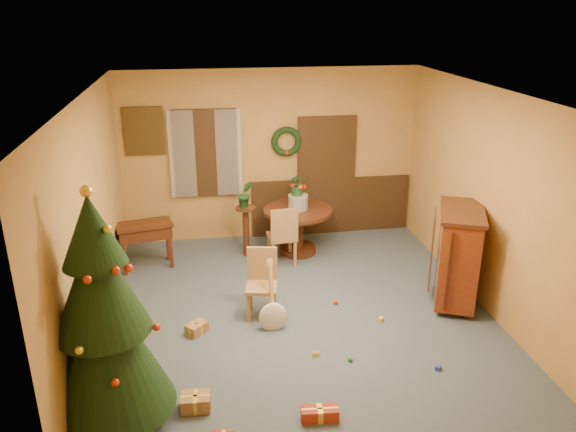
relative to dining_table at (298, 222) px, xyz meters
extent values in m
plane|color=#36434F|center=(-0.32, -1.92, -0.54)|extent=(5.50, 5.50, 0.00)
plane|color=silver|center=(-0.32, -1.92, 2.36)|extent=(5.50, 5.50, 0.00)
plane|color=olive|center=(-0.32, 0.83, 0.91)|extent=(5.00, 0.00, 5.00)
plane|color=olive|center=(-0.32, -4.67, 0.91)|extent=(5.00, 0.00, 5.00)
plane|color=olive|center=(-2.82, -1.92, 0.91)|extent=(0.00, 5.50, 5.50)
plane|color=olive|center=(2.18, -1.92, 0.91)|extent=(0.00, 5.50, 5.50)
cube|color=black|center=(0.73, 0.79, -0.04)|extent=(2.80, 0.06, 1.00)
cube|color=black|center=(0.63, 0.78, 0.51)|extent=(1.00, 0.08, 2.10)
cube|color=white|center=(0.63, 0.81, 0.46)|extent=(0.80, 0.03, 1.90)
cube|color=black|center=(-1.42, 0.78, 1.01)|extent=(1.05, 0.08, 1.45)
cube|color=white|center=(-1.42, 0.81, 1.01)|extent=(0.88, 0.03, 1.25)
cube|color=white|center=(-1.80, 0.73, 1.01)|extent=(0.42, 0.02, 1.45)
cube|color=white|center=(-1.04, 0.73, 1.01)|extent=(0.42, 0.02, 1.45)
torus|color=black|center=(-0.07, 0.75, 1.16)|extent=(0.51, 0.11, 0.51)
cube|color=#4C3819|center=(-2.37, 0.79, 1.41)|extent=(0.62, 0.05, 0.78)
cube|color=gray|center=(-2.37, 0.82, 1.41)|extent=(0.48, 0.02, 0.62)
cylinder|color=black|center=(0.00, 0.00, 0.20)|extent=(1.12, 1.12, 0.06)
cylinder|color=black|center=(0.00, 0.00, 0.14)|extent=(1.00, 1.00, 0.04)
cylinder|color=black|center=(0.00, 0.00, -0.16)|extent=(0.18, 0.18, 0.62)
cylinder|color=black|center=(0.00, 0.00, -0.49)|extent=(0.60, 0.60, 0.10)
cylinder|color=slate|center=(0.00, 0.00, 0.35)|extent=(0.32, 0.32, 0.24)
imported|color=#1E4C23|center=(0.00, 0.00, 0.66)|extent=(0.34, 0.30, 0.38)
cube|color=olive|center=(-0.82, -1.91, -0.11)|extent=(0.46, 0.46, 0.05)
cube|color=olive|center=(-0.78, -1.73, 0.14)|extent=(0.40, 0.11, 0.47)
cube|color=olive|center=(-0.63, -1.78, -0.33)|extent=(0.05, 0.05, 0.40)
cube|color=olive|center=(-0.95, -1.72, -0.33)|extent=(0.05, 0.05, 0.40)
cube|color=olive|center=(-0.69, -2.09, -0.33)|extent=(0.05, 0.05, 0.40)
cube|color=olive|center=(-1.01, -2.03, -0.33)|extent=(0.05, 0.05, 0.40)
cube|color=olive|center=(-0.32, -0.36, -0.08)|extent=(0.45, 0.45, 0.05)
cube|color=olive|center=(-0.31, -0.55, 0.19)|extent=(0.42, 0.07, 0.50)
cube|color=olive|center=(-0.48, -0.54, -0.32)|extent=(0.05, 0.05, 0.43)
cube|color=olive|center=(-0.14, -0.52, -0.32)|extent=(0.05, 0.05, 0.43)
cube|color=olive|center=(-0.50, -0.20, -0.32)|extent=(0.05, 0.05, 0.43)
cube|color=olive|center=(-0.16, -0.17, -0.32)|extent=(0.05, 0.05, 0.43)
cylinder|color=black|center=(-0.85, 0.02, -0.13)|extent=(0.10, 0.10, 0.81)
cylinder|color=black|center=(-0.85, 0.02, 0.29)|extent=(0.33, 0.33, 0.03)
imported|color=#19471E|center=(-0.85, 0.02, 0.52)|extent=(0.28, 0.25, 0.44)
cylinder|color=#382111|center=(-2.47, -3.68, -0.41)|extent=(0.15, 0.15, 0.26)
cone|color=black|center=(-2.47, -3.68, 0.39)|extent=(1.19, 1.19, 1.41)
cone|color=black|center=(-2.47, -3.68, 1.04)|extent=(0.87, 0.87, 1.03)
cone|color=black|center=(-2.47, -3.68, 1.53)|extent=(0.56, 0.56, 0.65)
sphere|color=yellow|center=(-2.47, -3.68, 1.87)|extent=(0.11, 0.11, 0.11)
cube|color=black|center=(-2.41, -0.17, 0.18)|extent=(0.90, 0.57, 0.05)
cube|color=black|center=(-2.41, -0.17, 0.05)|extent=(0.84, 0.53, 0.18)
cube|color=black|center=(-2.76, -0.17, -0.19)|extent=(0.11, 0.30, 0.68)
cube|color=black|center=(-2.06, -0.17, -0.19)|extent=(0.11, 0.30, 0.68)
cube|color=#5A100A|center=(1.83, -1.96, 0.16)|extent=(0.85, 1.11, 1.24)
cube|color=black|center=(1.83, -1.96, 0.79)|extent=(0.93, 1.19, 0.05)
cylinder|color=black|center=(1.83, -2.37, -0.49)|extent=(0.07, 0.07, 0.09)
cylinder|color=black|center=(1.83, -1.54, -0.49)|extent=(0.07, 0.07, 0.09)
cube|color=brown|center=(-1.70, -3.60, -0.46)|extent=(0.31, 0.23, 0.16)
cube|color=gold|center=(-1.70, -3.60, -0.46)|extent=(0.30, 0.05, 0.16)
cube|color=gold|center=(-1.70, -3.60, -0.46)|extent=(0.05, 0.22, 0.16)
cube|color=brown|center=(-1.68, -2.19, -0.47)|extent=(0.30, 0.30, 0.14)
cube|color=gold|center=(-1.68, -2.19, -0.47)|extent=(0.20, 0.20, 0.14)
cube|color=gold|center=(-1.68, -2.19, -0.47)|extent=(0.15, 0.15, 0.14)
cube|color=maroon|center=(-0.48, -3.95, -0.47)|extent=(0.38, 0.18, 0.13)
cube|color=gold|center=(-0.48, -3.95, -0.47)|extent=(0.38, 0.05, 0.13)
cube|color=gold|center=(-0.48, -3.95, -0.47)|extent=(0.06, 0.16, 0.13)
cube|color=#2742AD|center=(1.01, -3.38, -0.51)|extent=(0.09, 0.09, 0.05)
sphere|color=#23833E|center=(0.07, -3.07, -0.51)|extent=(0.06, 0.06, 0.06)
cube|color=gold|center=(0.69, -2.28, -0.51)|extent=(0.08, 0.09, 0.05)
sphere|color=red|center=(0.22, -1.77, -0.51)|extent=(0.06, 0.06, 0.06)
cube|color=yellow|center=(-0.30, -2.90, -0.51)|extent=(0.08, 0.06, 0.05)
camera|label=1|loc=(-1.51, -8.34, 3.36)|focal=35.00mm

